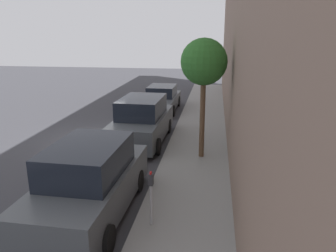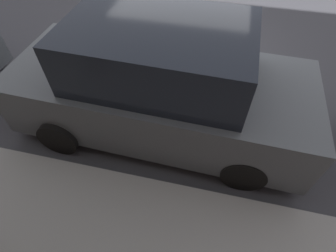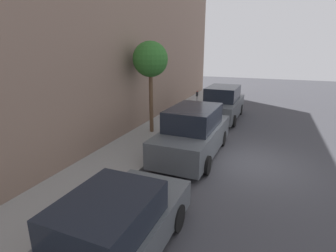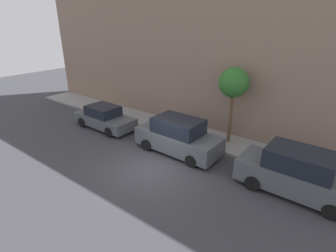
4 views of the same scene
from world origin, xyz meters
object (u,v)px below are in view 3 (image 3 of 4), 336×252
at_px(street_tree, 150,60).
at_px(parked_suv_second, 193,133).
at_px(parking_meter_near, 197,99).
at_px(parked_sedan_third, 112,233).
at_px(parked_suv_nearest, 222,104).

bearing_deg(street_tree, parked_suv_second, 146.25).
height_order(parked_suv_second, parking_meter_near, parked_suv_second).
distance_m(parked_sedan_third, parking_meter_near, 12.72).
distance_m(parked_sedan_third, street_tree, 8.78).
height_order(parking_meter_near, street_tree, street_tree).
relative_size(parking_meter_near, street_tree, 0.32).
bearing_deg(parking_meter_near, parked_suv_nearest, 164.63).
xyz_separation_m(parked_suv_second, parking_meter_near, (1.69, -6.58, 0.08)).
distance_m(parked_suv_nearest, parking_meter_near, 1.79).
relative_size(parked_suv_nearest, parked_suv_second, 1.00).
distance_m(parked_suv_nearest, parked_suv_second, 6.11).
xyz_separation_m(parked_suv_nearest, parking_meter_near, (1.73, -0.47, 0.07)).
xyz_separation_m(parked_suv_nearest, street_tree, (2.72, 4.31, 2.71)).
xyz_separation_m(parking_meter_near, street_tree, (1.00, 4.79, 2.64)).
bearing_deg(parking_meter_near, street_tree, 78.26).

